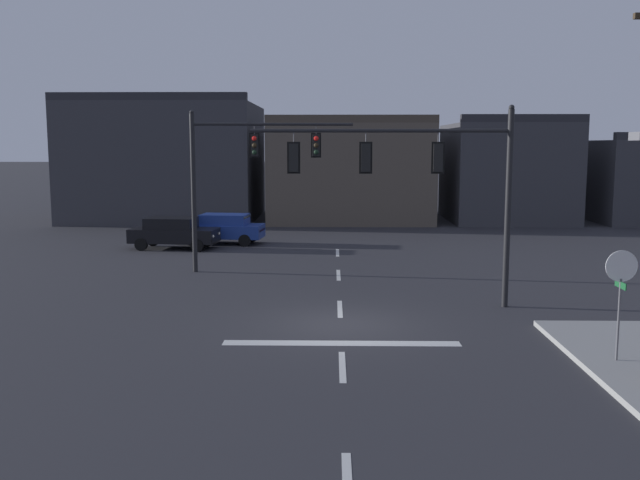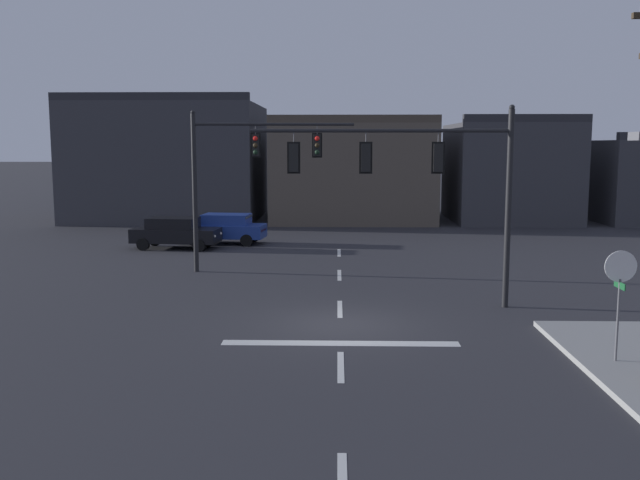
# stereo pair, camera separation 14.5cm
# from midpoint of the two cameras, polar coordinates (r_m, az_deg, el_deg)

# --- Properties ---
(ground_plane) EXTENTS (400.00, 400.00, 0.00)m
(ground_plane) POSITION_cam_midpoint_polar(r_m,az_deg,el_deg) (21.05, 1.48, -6.86)
(ground_plane) COLOR #2B2B30
(stop_bar_paint) EXTENTS (6.40, 0.50, 0.01)m
(stop_bar_paint) POSITION_cam_midpoint_polar(r_m,az_deg,el_deg) (19.12, 1.53, -8.36)
(stop_bar_paint) COLOR silver
(stop_bar_paint) RESTS_ON ground
(lane_centreline) EXTENTS (0.16, 26.40, 0.01)m
(lane_centreline) POSITION_cam_midpoint_polar(r_m,az_deg,el_deg) (22.99, 1.44, -5.60)
(lane_centreline) COLOR silver
(lane_centreline) RESTS_ON ground
(signal_mast_near_side) EXTENTS (8.43, 0.42, 6.57)m
(signal_mast_near_side) POSITION_cam_midpoint_polar(r_m,az_deg,el_deg) (22.95, 8.16, 5.47)
(signal_mast_near_side) COLOR black
(signal_mast_near_side) RESTS_ON ground
(signal_mast_far_side) EXTENTS (6.71, 0.61, 6.71)m
(signal_mast_far_side) POSITION_cam_midpoint_polar(r_m,az_deg,el_deg) (29.43, -6.67, 6.14)
(signal_mast_far_side) COLOR black
(signal_mast_far_side) RESTS_ON ground
(stop_sign) EXTENTS (0.76, 0.64, 2.83)m
(stop_sign) POSITION_cam_midpoint_polar(r_m,az_deg,el_deg) (18.15, 22.99, -2.91)
(stop_sign) COLOR #56565B
(stop_sign) RESTS_ON ground
(car_lot_nearside) EXTENTS (4.58, 2.26, 1.61)m
(car_lot_nearside) POSITION_cam_midpoint_polar(r_m,az_deg,el_deg) (36.81, -11.91, 0.62)
(car_lot_nearside) COLOR black
(car_lot_nearside) RESTS_ON ground
(car_lot_middle) EXTENTS (4.59, 2.29, 1.61)m
(car_lot_middle) POSITION_cam_midpoint_polar(r_m,az_deg,el_deg) (38.20, -8.00, 0.97)
(car_lot_middle) COLOR navy
(car_lot_middle) RESTS_ON ground
(building_row) EXTENTS (44.13, 11.35, 8.63)m
(building_row) POSITION_cam_midpoint_polar(r_m,az_deg,el_deg) (50.71, 2.03, 5.76)
(building_row) COLOR #38383D
(building_row) RESTS_ON ground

